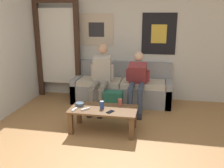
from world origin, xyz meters
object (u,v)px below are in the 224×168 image
at_px(backpack, 113,104).
at_px(drink_can_blue, 102,105).
at_px(pillar_candle, 120,102).
at_px(game_controller_near_right, 85,109).
at_px(ceramic_bowl, 80,104).
at_px(cell_phone, 110,112).
at_px(game_controller_near_left, 74,109).
at_px(coffee_table, 103,112).
at_px(person_seated_teen, 137,79).
at_px(person_seated_adult, 101,74).
at_px(couch, 122,89).

height_order(backpack, drink_can_blue, drink_can_blue).
distance_m(pillar_candle, game_controller_near_right, 0.59).
distance_m(ceramic_bowl, drink_can_blue, 0.39).
relative_size(ceramic_bowl, cell_phone, 0.95).
height_order(ceramic_bowl, pillar_candle, pillar_candle).
height_order(game_controller_near_right, cell_phone, game_controller_near_right).
relative_size(backpack, drink_can_blue, 3.69).
height_order(pillar_candle, game_controller_near_left, pillar_candle).
bearing_deg(ceramic_bowl, coffee_table, -6.37).
distance_m(coffee_table, person_seated_teen, 1.18).
height_order(person_seated_adult, pillar_candle, person_seated_adult).
height_order(coffee_table, backpack, backpack).
xyz_separation_m(person_seated_adult, pillar_candle, (0.51, -0.84, -0.25)).
xyz_separation_m(person_seated_adult, drink_can_blue, (0.25, -1.03, -0.24)).
bearing_deg(person_seated_teen, ceramic_bowl, -129.86).
height_order(coffee_table, drink_can_blue, drink_can_blue).
bearing_deg(couch, person_seated_adult, -131.96).
distance_m(ceramic_bowl, cell_phone, 0.57).
xyz_separation_m(couch, game_controller_near_right, (-0.35, -1.53, 0.11)).
distance_m(person_seated_adult, pillar_candle, 1.01).
bearing_deg(pillar_candle, ceramic_bowl, -167.36).
xyz_separation_m(pillar_candle, cell_phone, (-0.10, -0.32, -0.05)).
relative_size(coffee_table, cell_phone, 7.07).
relative_size(person_seated_teen, game_controller_near_left, 7.51).
relative_size(person_seated_adult, game_controller_near_left, 8.59).
distance_m(person_seated_adult, ceramic_bowl, 1.03).
height_order(coffee_table, ceramic_bowl, ceramic_bowl).
xyz_separation_m(ceramic_bowl, game_controller_near_left, (-0.02, -0.20, -0.02)).
xyz_separation_m(person_seated_adult, person_seated_teen, (0.71, 0.03, -0.07)).
height_order(backpack, pillar_candle, pillar_candle).
xyz_separation_m(pillar_candle, drink_can_blue, (-0.26, -0.20, 0.01)).
bearing_deg(ceramic_bowl, backpack, 53.39).
height_order(backpack, cell_phone, backpack).
bearing_deg(couch, drink_can_blue, -94.18).
bearing_deg(backpack, coffee_table, -93.46).
relative_size(person_seated_adult, game_controller_near_right, 9.69).
distance_m(couch, cell_phone, 1.56).
bearing_deg(cell_phone, game_controller_near_right, 177.01).
bearing_deg(drink_can_blue, ceramic_bowl, 172.25).
xyz_separation_m(coffee_table, person_seated_teen, (0.44, 1.06, 0.30)).
distance_m(couch, backpack, 0.79).
height_order(ceramic_bowl, game_controller_near_left, ceramic_bowl).
bearing_deg(couch, person_seated_teen, -46.41).
relative_size(person_seated_teen, ceramic_bowl, 7.68).
xyz_separation_m(couch, coffee_table, (-0.09, -1.42, 0.03)).
bearing_deg(backpack, person_seated_adult, 128.91).
distance_m(person_seated_teen, drink_can_blue, 1.17).
relative_size(backpack, game_controller_near_right, 3.50).
bearing_deg(game_controller_near_right, ceramic_bowl, 132.94).
relative_size(couch, cell_phone, 13.62).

